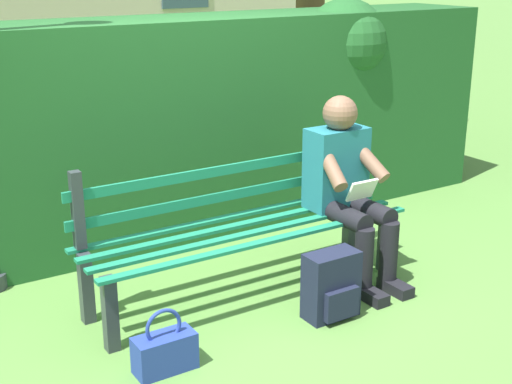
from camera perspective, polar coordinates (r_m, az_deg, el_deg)
ground at (r=4.43m, az=-0.70°, el=-8.16°), size 60.00×60.00×0.00m
park_bench at (r=4.31m, az=-1.20°, el=-2.65°), size 2.07×0.53×0.88m
person_seated at (r=4.50m, az=7.38°, el=0.58°), size 0.44×0.73×1.17m
hedge_backdrop at (r=5.14m, az=-9.83°, el=5.10°), size 6.17×0.83×1.68m
backpack at (r=4.11m, az=6.10°, el=-7.52°), size 0.32×0.24×0.40m
handbag at (r=3.65m, az=-7.36°, el=-12.57°), size 0.31×0.15×0.34m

